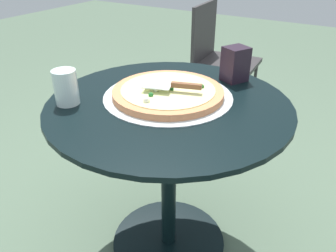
{
  "coord_description": "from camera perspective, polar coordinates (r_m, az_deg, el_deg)",
  "views": [
    {
      "loc": [
        -0.94,
        -0.57,
        1.24
      ],
      "look_at": [
        0.04,
        0.03,
        0.59
      ],
      "focal_mm": 35.85,
      "sensor_mm": 36.0,
      "label": 1
    }
  ],
  "objects": [
    {
      "name": "patio_chair_near",
      "position": [
        2.55,
        8.51,
        12.05
      ],
      "size": [
        0.44,
        0.44,
        0.84
      ],
      "color": "#322E30",
      "rests_on": "ground"
    },
    {
      "name": "pizza_server",
      "position": [
        1.21,
        0.8,
        6.94
      ],
      "size": [
        0.11,
        0.21,
        0.02
      ],
      "color": "silver",
      "rests_on": "pizza_on_tray"
    },
    {
      "name": "ground_plane",
      "position": [
        1.65,
        0.1,
        -19.03
      ],
      "size": [
        10.0,
        10.0,
        0.0
      ],
      "primitive_type": "plane",
      "color": "#546954"
    },
    {
      "name": "drinking_cup",
      "position": [
        1.22,
        -16.97,
        6.32
      ],
      "size": [
        0.08,
        0.08,
        0.12
      ],
      "primitive_type": "cylinder",
      "color": "white",
      "rests_on": "patio_table"
    },
    {
      "name": "patio_table",
      "position": [
        1.31,
        0.12,
        -3.97
      ],
      "size": [
        0.88,
        0.88,
        0.72
      ],
      "color": "black",
      "rests_on": "ground"
    },
    {
      "name": "napkin_dispenser",
      "position": [
        1.4,
        11.36,
        10.28
      ],
      "size": [
        0.12,
        0.11,
        0.14
      ],
      "primitive_type": "cube",
      "rotation": [
        0.0,
        0.0,
        2.66
      ],
      "color": "black",
      "rests_on": "patio_table"
    },
    {
      "name": "pizza_on_tray",
      "position": [
        1.24,
        -0.01,
        5.66
      ],
      "size": [
        0.48,
        0.48,
        0.05
      ],
      "color": "silver",
      "rests_on": "patio_table"
    }
  ]
}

